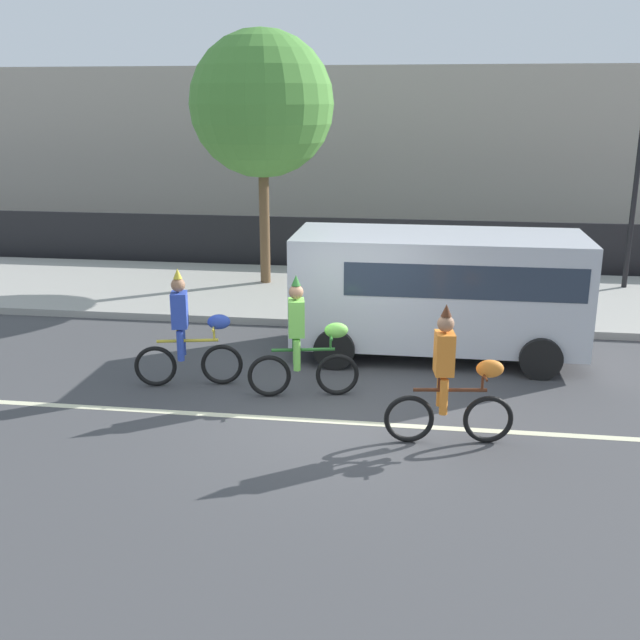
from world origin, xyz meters
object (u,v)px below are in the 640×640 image
Objects in this scene: parade_cyclist_cobalt at (188,335)px; parade_cyclist_orange at (451,383)px; parked_van_silver at (442,285)px; parade_cyclist_lime at (304,344)px.

parade_cyclist_cobalt and parade_cyclist_orange have the same top height.
parade_cyclist_lime is at bearing -132.44° from parked_van_silver.
parked_van_silver reaches higher than parade_cyclist_lime.
parked_van_silver is at bearing 47.56° from parade_cyclist_lime.
parked_van_silver is at bearing 27.87° from parade_cyclist_cobalt.
parade_cyclist_cobalt is at bearing 174.53° from parade_cyclist_lime.
parked_van_silver reaches higher than parade_cyclist_cobalt.
parade_cyclist_orange is 3.66m from parked_van_silver.
parked_van_silver is (-0.10, 3.63, 0.44)m from parade_cyclist_orange.
parade_cyclist_cobalt is 0.38× the size of parked_van_silver.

